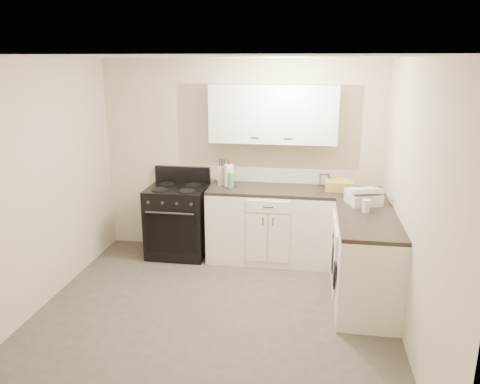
% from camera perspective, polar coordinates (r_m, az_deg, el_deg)
% --- Properties ---
extents(floor, '(3.60, 3.60, 0.00)m').
position_cam_1_polar(floor, '(4.84, -3.29, -14.93)').
color(floor, '#473F38').
rests_on(floor, ground).
extents(ceiling, '(3.60, 3.60, 0.00)m').
position_cam_1_polar(ceiling, '(4.16, -3.86, 16.15)').
color(ceiling, white).
rests_on(ceiling, wall_back).
extents(wall_back, '(3.60, 0.00, 3.60)m').
position_cam_1_polar(wall_back, '(6.06, 0.08, 4.16)').
color(wall_back, beige).
rests_on(wall_back, ground).
extents(wall_right, '(0.00, 3.60, 3.60)m').
position_cam_1_polar(wall_right, '(4.34, 20.38, -1.59)').
color(wall_right, beige).
rests_on(wall_right, ground).
extents(wall_left, '(0.00, 3.60, 3.60)m').
position_cam_1_polar(wall_left, '(5.03, -24.01, 0.35)').
color(wall_left, beige).
rests_on(wall_left, ground).
extents(wall_front, '(3.60, 0.00, 3.60)m').
position_cam_1_polar(wall_front, '(2.73, -11.78, -11.20)').
color(wall_front, beige).
rests_on(wall_front, ground).
extents(base_cabinets_back, '(1.55, 0.60, 0.90)m').
position_cam_1_polar(base_cabinets_back, '(5.94, 3.70, -4.14)').
color(base_cabinets_back, white).
rests_on(base_cabinets_back, floor).
extents(base_cabinets_right, '(0.60, 1.90, 0.90)m').
position_cam_1_polar(base_cabinets_right, '(5.35, 14.67, -6.97)').
color(base_cabinets_right, white).
rests_on(base_cabinets_right, floor).
extents(countertop_back, '(1.55, 0.60, 0.04)m').
position_cam_1_polar(countertop_back, '(5.80, 3.78, 0.23)').
color(countertop_back, black).
rests_on(countertop_back, base_cabinets_back).
extents(countertop_right, '(0.60, 1.90, 0.04)m').
position_cam_1_polar(countertop_right, '(5.19, 15.03, -2.17)').
color(countertop_right, black).
rests_on(countertop_right, base_cabinets_right).
extents(upper_cabinets, '(1.55, 0.30, 0.70)m').
position_cam_1_polar(upper_cabinets, '(5.77, 4.08, 9.47)').
color(upper_cabinets, white).
rests_on(upper_cabinets, wall_back).
extents(stove, '(0.74, 0.63, 0.90)m').
position_cam_1_polar(stove, '(6.13, -7.57, -3.51)').
color(stove, black).
rests_on(stove, floor).
extents(knife_block, '(0.13, 0.12, 0.24)m').
position_cam_1_polar(knife_block, '(5.93, -2.17, 2.03)').
color(knife_block, tan).
rests_on(knife_block, countertop_back).
extents(paper_towel, '(0.15, 0.15, 0.28)m').
position_cam_1_polar(paper_towel, '(5.83, -1.35, 1.99)').
color(paper_towel, white).
rests_on(paper_towel, countertop_back).
extents(soap_bottle, '(0.08, 0.08, 0.20)m').
position_cam_1_polar(soap_bottle, '(5.77, -1.12, 1.42)').
color(soap_bottle, green).
rests_on(soap_bottle, countertop_back).
extents(picture_frame, '(0.12, 0.04, 0.15)m').
position_cam_1_polar(picture_frame, '(6.01, 10.25, 1.48)').
color(picture_frame, black).
rests_on(picture_frame, countertop_back).
extents(wicker_basket, '(0.34, 0.23, 0.11)m').
position_cam_1_polar(wicker_basket, '(5.82, 12.04, 0.76)').
color(wicker_basket, tan).
rests_on(wicker_basket, countertop_right).
extents(countertop_grill, '(0.41, 0.40, 0.12)m').
position_cam_1_polar(countertop_grill, '(5.33, 14.81, -0.76)').
color(countertop_grill, silver).
rests_on(countertop_grill, countertop_right).
extents(glass_jar, '(0.09, 0.09, 0.13)m').
position_cam_1_polar(glass_jar, '(5.04, 15.12, -1.65)').
color(glass_jar, silver).
rests_on(glass_jar, countertop_right).
extents(oven_mitt_near, '(0.02, 0.14, 0.24)m').
position_cam_1_polar(oven_mitt_near, '(4.78, 11.43, -9.92)').
color(oven_mitt_near, black).
rests_on(oven_mitt_near, base_cabinets_right).
extents(oven_mitt_far, '(0.02, 0.17, 0.30)m').
position_cam_1_polar(oven_mitt_far, '(5.13, 11.28, -7.88)').
color(oven_mitt_far, black).
rests_on(oven_mitt_far, base_cabinets_right).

